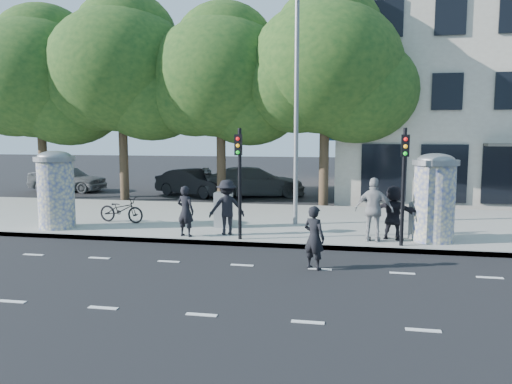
% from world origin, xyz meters
% --- Properties ---
extents(ground, '(120.00, 120.00, 0.00)m').
position_xyz_m(ground, '(0.00, 0.00, 0.00)').
color(ground, black).
rests_on(ground, ground).
extents(sidewalk, '(40.00, 8.00, 0.15)m').
position_xyz_m(sidewalk, '(0.00, 7.50, 0.07)').
color(sidewalk, gray).
rests_on(sidewalk, ground).
extents(curb, '(40.00, 0.10, 0.16)m').
position_xyz_m(curb, '(0.00, 3.55, 0.07)').
color(curb, slate).
rests_on(curb, ground).
extents(lane_dash_near, '(32.00, 0.12, 0.01)m').
position_xyz_m(lane_dash_near, '(0.00, -2.20, 0.00)').
color(lane_dash_near, silver).
rests_on(lane_dash_near, ground).
extents(lane_dash_far, '(32.00, 0.12, 0.01)m').
position_xyz_m(lane_dash_far, '(0.00, 1.40, 0.00)').
color(lane_dash_far, silver).
rests_on(lane_dash_far, ground).
extents(ad_column_left, '(1.36, 1.36, 2.65)m').
position_xyz_m(ad_column_left, '(-7.20, 4.50, 1.54)').
color(ad_column_left, beige).
rests_on(ad_column_left, sidewalk).
extents(ad_column_right, '(1.36, 1.36, 2.65)m').
position_xyz_m(ad_column_right, '(5.20, 4.70, 1.54)').
color(ad_column_right, beige).
rests_on(ad_column_right, sidewalk).
extents(traffic_pole_near, '(0.22, 0.31, 3.40)m').
position_xyz_m(traffic_pole_near, '(-0.60, 3.79, 2.23)').
color(traffic_pole_near, black).
rests_on(traffic_pole_near, sidewalk).
extents(traffic_pole_far, '(0.22, 0.31, 3.40)m').
position_xyz_m(traffic_pole_far, '(4.20, 3.79, 2.23)').
color(traffic_pole_far, black).
rests_on(traffic_pole_far, sidewalk).
extents(street_lamp, '(0.25, 0.93, 8.00)m').
position_xyz_m(street_lamp, '(0.80, 6.63, 4.79)').
color(street_lamp, slate).
rests_on(street_lamp, sidewalk).
extents(tree_far_left, '(7.20, 7.20, 9.26)m').
position_xyz_m(tree_far_left, '(-13.00, 12.50, 6.19)').
color(tree_far_left, '#38281C').
rests_on(tree_far_left, ground).
extents(tree_mid_left, '(7.20, 7.20, 9.57)m').
position_xyz_m(tree_mid_left, '(-8.50, 12.50, 6.50)').
color(tree_mid_left, '#38281C').
rests_on(tree_mid_left, ground).
extents(tree_near_left, '(6.80, 6.80, 8.97)m').
position_xyz_m(tree_near_left, '(-3.50, 12.70, 6.06)').
color(tree_near_left, '#38281C').
rests_on(tree_near_left, ground).
extents(tree_center, '(7.00, 7.00, 9.30)m').
position_xyz_m(tree_center, '(1.50, 12.30, 6.31)').
color(tree_center, '#38281C').
rests_on(tree_center, ground).
extents(ped_b, '(0.67, 0.53, 1.61)m').
position_xyz_m(ped_b, '(-2.38, 3.95, 0.95)').
color(ped_b, black).
rests_on(ped_b, sidewalk).
extents(ped_d, '(1.30, 1.01, 1.77)m').
position_xyz_m(ped_d, '(-1.16, 4.46, 1.03)').
color(ped_d, black).
rests_on(ped_d, sidewalk).
extents(ped_e, '(1.23, 0.84, 1.93)m').
position_xyz_m(ped_e, '(3.42, 4.28, 1.12)').
color(ped_e, '#949496').
rests_on(ped_e, sidewalk).
extents(ped_f, '(1.64, 1.13, 1.67)m').
position_xyz_m(ped_f, '(4.02, 4.68, 0.99)').
color(ped_f, black).
rests_on(ped_f, sidewalk).
extents(man_road, '(0.70, 0.63, 1.61)m').
position_xyz_m(man_road, '(1.84, 1.40, 0.81)').
color(man_road, black).
rests_on(man_road, ground).
extents(bicycle, '(0.86, 1.85, 0.94)m').
position_xyz_m(bicycle, '(-5.48, 5.86, 0.62)').
color(bicycle, black).
rests_on(bicycle, sidewalk).
extents(cabinet_left, '(0.59, 0.43, 1.21)m').
position_xyz_m(cabinet_left, '(-1.60, 5.67, 0.76)').
color(cabinet_left, gray).
rests_on(cabinet_left, sidewalk).
extents(cabinet_right, '(0.64, 0.54, 1.13)m').
position_xyz_m(cabinet_right, '(4.82, 5.01, 0.71)').
color(cabinet_right, gray).
rests_on(cabinet_right, sidewalk).
extents(car_left, '(2.01, 4.58, 1.54)m').
position_xyz_m(car_left, '(-13.50, 15.51, 0.77)').
color(car_left, '#5A5E62').
rests_on(car_left, ground).
extents(car_mid, '(3.09, 4.65, 1.45)m').
position_xyz_m(car_mid, '(-5.62, 14.93, 0.72)').
color(car_mid, black).
rests_on(car_mid, ground).
extents(car_right, '(3.92, 5.89, 1.58)m').
position_xyz_m(car_right, '(-2.36, 15.29, 0.79)').
color(car_right, '#484B4E').
rests_on(car_right, ground).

